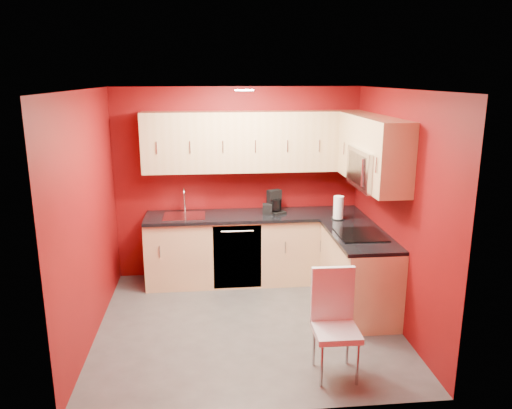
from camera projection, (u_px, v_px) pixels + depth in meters
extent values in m
plane|color=#504C4A|center=(248.00, 323.00, 5.46)|extent=(3.20, 3.20, 0.00)
plane|color=white|center=(247.00, 89.00, 4.83)|extent=(3.20, 3.20, 0.00)
plane|color=maroon|center=(238.00, 183.00, 6.59)|extent=(3.20, 0.00, 3.20)
plane|color=maroon|center=(264.00, 267.00, 3.70)|extent=(3.20, 0.00, 3.20)
plane|color=maroon|center=(88.00, 218.00, 4.99)|extent=(0.00, 3.00, 3.00)
plane|color=maroon|center=(397.00, 209.00, 5.30)|extent=(0.00, 3.00, 3.00)
cube|color=#EECA88|center=(255.00, 249.00, 6.53)|extent=(2.80, 0.60, 0.87)
cube|color=#EECA88|center=(359.00, 273.00, 5.72)|extent=(0.60, 1.30, 0.87)
cube|color=black|center=(255.00, 216.00, 6.40)|extent=(2.80, 0.63, 0.04)
cube|color=black|center=(360.00, 236.00, 5.59)|extent=(0.63, 1.27, 0.04)
cube|color=tan|center=(254.00, 141.00, 6.30)|extent=(2.80, 0.35, 0.75)
cube|color=tan|center=(359.00, 145.00, 5.97)|extent=(0.35, 0.57, 0.75)
cube|color=tan|center=(395.00, 161.00, 4.86)|extent=(0.35, 0.22, 0.75)
cube|color=tan|center=(379.00, 134.00, 5.28)|extent=(0.35, 0.76, 0.33)
cube|color=silver|center=(375.00, 168.00, 5.37)|extent=(0.40, 0.76, 0.42)
cube|color=black|center=(358.00, 169.00, 5.35)|extent=(0.02, 0.62, 0.33)
cylinder|color=silver|center=(362.00, 173.00, 5.13)|extent=(0.02, 0.02, 0.29)
cube|color=black|center=(360.00, 235.00, 5.55)|extent=(0.50, 0.55, 0.01)
cube|color=silver|center=(184.00, 216.00, 6.30)|extent=(0.52, 0.42, 0.02)
cylinder|color=silver|center=(185.00, 202.00, 6.46)|extent=(0.02, 0.02, 0.26)
torus|color=silver|center=(184.00, 194.00, 6.36)|extent=(0.02, 0.16, 0.16)
cylinder|color=silver|center=(184.00, 200.00, 6.31)|extent=(0.02, 0.02, 0.12)
cube|color=black|center=(237.00, 257.00, 6.22)|extent=(0.60, 0.02, 0.82)
cylinder|color=white|center=(244.00, 90.00, 5.13)|extent=(0.20, 0.20, 0.01)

